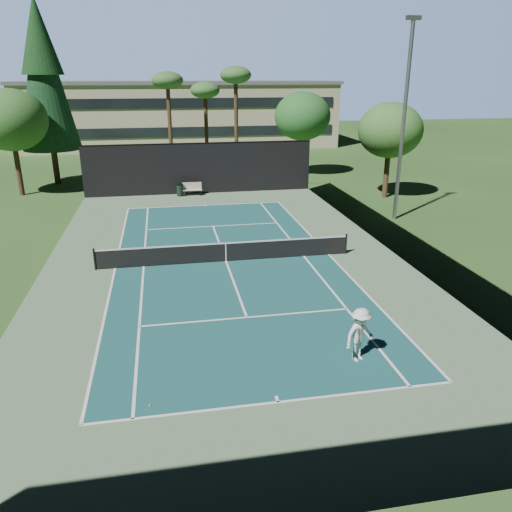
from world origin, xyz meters
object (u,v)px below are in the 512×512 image
(tennis_ball_a, at_px, (150,406))
(trash_bin, at_px, (180,190))
(tennis_ball_c, at_px, (283,249))
(park_bench, at_px, (192,189))
(player, at_px, (360,335))
(tennis_ball_d, at_px, (145,250))
(tennis_ball_b, at_px, (160,249))
(tennis_net, at_px, (226,251))

(tennis_ball_a, height_order, trash_bin, trash_bin)
(tennis_ball_c, distance_m, park_bench, 14.72)
(player, xyz_separation_m, park_bench, (-3.85, 25.48, -0.39))
(tennis_ball_d, xyz_separation_m, park_bench, (3.38, 12.99, 0.51))
(tennis_ball_b, height_order, trash_bin, trash_bin)
(player, distance_m, trash_bin, 25.83)
(tennis_ball_d, relative_size, trash_bin, 0.08)
(park_bench, xyz_separation_m, trash_bin, (-0.96, -0.10, -0.07))
(tennis_ball_c, bearing_deg, tennis_ball_a, -118.82)
(tennis_ball_c, distance_m, tennis_ball_d, 7.46)
(tennis_net, height_order, tennis_ball_c, tennis_net)
(tennis_ball_a, xyz_separation_m, park_bench, (2.95, 26.78, 0.51))
(tennis_net, xyz_separation_m, tennis_ball_d, (-4.08, 2.40, -0.52))
(tennis_net, bearing_deg, tennis_ball_a, -107.79)
(tennis_ball_a, relative_size, park_bench, 0.04)
(player, relative_size, tennis_ball_c, 30.82)
(tennis_net, height_order, trash_bin, tennis_net)
(player, bearing_deg, tennis_ball_b, 92.44)
(tennis_net, height_order, park_bench, tennis_net)
(tennis_net, xyz_separation_m, player, (3.15, -10.09, 0.38))
(tennis_net, height_order, player, player)
(tennis_ball_a, relative_size, tennis_ball_d, 0.84)
(tennis_ball_a, distance_m, tennis_ball_c, 14.40)
(tennis_net, relative_size, tennis_ball_d, 168.43)
(tennis_ball_c, height_order, park_bench, park_bench)
(tennis_ball_c, bearing_deg, tennis_net, -159.51)
(trash_bin, bearing_deg, tennis_net, -83.79)
(tennis_net, distance_m, tennis_ball_d, 4.76)
(tennis_ball_c, bearing_deg, tennis_ball_d, 170.98)
(tennis_ball_c, bearing_deg, trash_bin, 109.40)
(tennis_net, xyz_separation_m, park_bench, (-0.70, 15.39, -0.01))
(tennis_ball_d, bearing_deg, tennis_ball_c, -9.02)
(tennis_ball_a, relative_size, tennis_ball_c, 1.06)
(tennis_ball_c, xyz_separation_m, tennis_ball_d, (-7.37, 1.17, 0.01))
(tennis_ball_d, bearing_deg, tennis_ball_b, 3.29)
(tennis_ball_a, bearing_deg, park_bench, 83.71)
(trash_bin, bearing_deg, tennis_ball_d, -100.63)
(tennis_net, relative_size, tennis_ball_c, 212.42)
(player, distance_m, tennis_ball_b, 14.12)
(tennis_ball_b, bearing_deg, player, -62.75)
(tennis_ball_c, distance_m, trash_bin, 14.91)
(tennis_net, bearing_deg, tennis_ball_c, 20.49)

